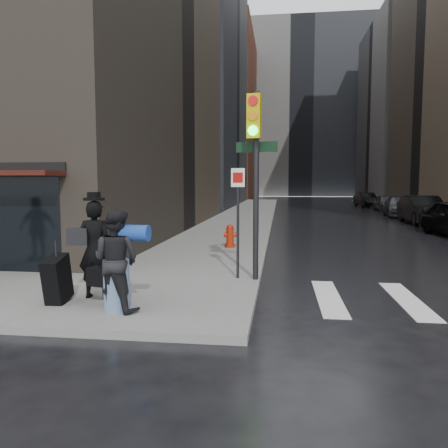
{
  "coord_description": "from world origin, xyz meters",
  "views": [
    {
      "loc": [
        2.46,
        -8.27,
        2.42
      ],
      "look_at": [
        0.94,
        3.5,
        1.3
      ],
      "focal_mm": 35.0,
      "sensor_mm": 36.0,
      "label": 1
    }
  ],
  "objects": [
    {
      "name": "ground",
      "position": [
        0.0,
        0.0,
        0.0
      ],
      "size": [
        140.0,
        140.0,
        0.0
      ],
      "primitive_type": "plane",
      "color": "black",
      "rests_on": "ground"
    },
    {
      "name": "sidewalk_left",
      "position": [
        0.0,
        27.0,
        0.07
      ],
      "size": [
        4.0,
        50.0,
        0.15
      ],
      "primitive_type": "cube",
      "color": "slate",
      "rests_on": "ground"
    },
    {
      "name": "sidewalk_right",
      "position": [
        13.5,
        27.0,
        0.07
      ],
      "size": [
        3.0,
        50.0,
        0.15
      ],
      "primitive_type": "cube",
      "color": "slate",
      "rests_on": "ground"
    },
    {
      "name": "bldg_left_mid",
      "position": [
        -13.0,
        38.0,
        17.0
      ],
      "size": [
        22.0,
        24.0,
        34.0
      ],
      "primitive_type": "cube",
      "color": "slate",
      "rests_on": "ground"
    },
    {
      "name": "bldg_left_far",
      "position": [
        -13.0,
        62.0,
        13.0
      ],
      "size": [
        22.0,
        20.0,
        26.0
      ],
      "primitive_type": "cube",
      "color": "#5B2D1F",
      "rests_on": "ground"
    },
    {
      "name": "bldg_distant",
      "position": [
        6.0,
        78.0,
        16.0
      ],
      "size": [
        40.0,
        12.0,
        32.0
      ],
      "primitive_type": "cube",
      "color": "slate",
      "rests_on": "ground"
    },
    {
      "name": "man_overcoat",
      "position": [
        -1.25,
        -0.28,
        1.05
      ],
      "size": [
        1.1,
        1.11,
        2.13
      ],
      "rotation": [
        0.0,
        0.0,
        3.19
      ],
      "color": "black",
      "rests_on": "ground"
    },
    {
      "name": "man_jeans",
      "position": [
        -0.41,
        -0.96,
        1.06
      ],
      "size": [
        1.27,
        0.92,
        1.82
      ],
      "rotation": [
        0.0,
        0.0,
        2.9
      ],
      "color": "black",
      "rests_on": "ground"
    },
    {
      "name": "traffic_light",
      "position": [
        1.85,
        1.81,
        2.96
      ],
      "size": [
        1.08,
        0.57,
        4.35
      ],
      "rotation": [
        0.0,
        0.0,
        -0.17
      ],
      "color": "black",
      "rests_on": "ground"
    },
    {
      "name": "fire_hydrant",
      "position": [
        0.71,
        6.94,
        0.52
      ],
      "size": [
        0.47,
        0.36,
        0.82
      ],
      "rotation": [
        0.0,
        0.0,
        0.15
      ],
      "color": "#941F09",
      "rests_on": "ground"
    },
    {
      "name": "parked_car_2",
      "position": [
        10.79,
        18.66,
        0.83
      ],
      "size": [
        1.82,
        5.08,
        1.67
      ],
      "primitive_type": "imported",
      "rotation": [
        0.0,
        0.0,
        -0.01
      ],
      "color": "black",
      "rests_on": "ground"
    },
    {
      "name": "parked_car_3",
      "position": [
        11.1,
        24.85,
        0.71
      ],
      "size": [
        2.42,
        5.06,
        1.42
      ],
      "primitive_type": "imported",
      "rotation": [
        0.0,
        0.0,
        -0.09
      ],
      "color": "#45454A",
      "rests_on": "ground"
    },
    {
      "name": "parked_car_4",
      "position": [
        11.58,
        31.03,
        0.7
      ],
      "size": [
        1.77,
        4.17,
        1.41
      ],
      "primitive_type": "imported",
      "rotation": [
        0.0,
        0.0,
        0.03
      ],
      "color": "#454549",
      "rests_on": "ground"
    },
    {
      "name": "parked_car_5",
      "position": [
        11.06,
        37.22,
        0.72
      ],
      "size": [
        1.95,
        4.51,
        1.45
      ],
      "primitive_type": "imported",
      "rotation": [
        0.0,
        0.0,
        0.1
      ],
      "color": "black",
      "rests_on": "ground"
    }
  ]
}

